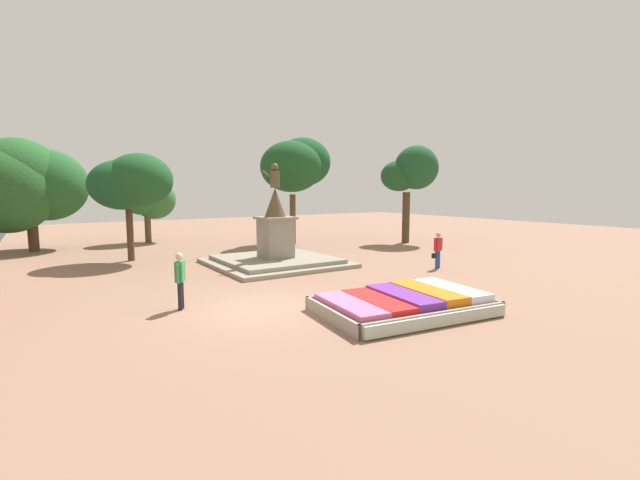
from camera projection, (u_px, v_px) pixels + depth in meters
The scene contains 10 objects.
ground_plane at pixel (259, 309), 12.86m from camera, with size 82.31×82.31×0.00m, color #8C6651.
flower_planter at pixel (406, 304), 12.47m from camera, with size 5.23×3.76×0.61m.
statue_monument at pixel (276, 249), 20.42m from camera, with size 5.84×5.84×4.80m.
pedestrian_with_handbag at pixel (438, 248), 19.41m from camera, with size 0.72×0.29×1.66m.
pedestrian_near_planter at pixel (180, 277), 12.71m from camera, with size 0.38×0.50×1.72m.
park_tree_far_left at pixel (296, 165), 27.59m from camera, with size 4.67×5.10×6.91m.
park_tree_behind_statue at pixel (411, 171), 28.66m from camera, with size 3.68×3.29×6.52m.
park_tree_far_right at pixel (148, 197), 28.85m from camera, with size 3.73×2.85×4.63m.
park_tree_street_side at pixel (23, 184), 24.52m from camera, with size 6.65×5.66×6.53m.
park_tree_mid_canopy at pixel (131, 183), 21.04m from camera, with size 3.90×3.64×5.36m.
Camera 1 is at (-5.34, -11.48, 3.57)m, focal length 24.00 mm.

